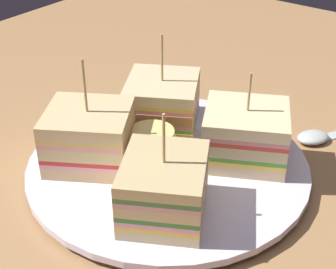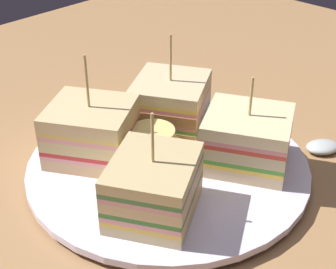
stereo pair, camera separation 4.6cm
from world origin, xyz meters
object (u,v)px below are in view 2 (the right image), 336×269
at_px(sandwich_wedge_0, 92,132).
at_px(sandwich_wedge_2, 246,139).
at_px(chip_pile, 153,150).
at_px(sandwich_wedge_1, 154,187).
at_px(sandwich_wedge_3, 170,103).
at_px(plate, 168,166).

relative_size(sandwich_wedge_0, sandwich_wedge_2, 1.04).
bearing_deg(chip_pile, sandwich_wedge_2, -43.72).
distance_m(sandwich_wedge_1, sandwich_wedge_2, 0.11).
relative_size(sandwich_wedge_1, sandwich_wedge_3, 0.97).
bearing_deg(sandwich_wedge_3, chip_pile, 2.75).
bearing_deg(sandwich_wedge_1, sandwich_wedge_3, 9.54).
bearing_deg(chip_pile, sandwich_wedge_3, 31.85).
height_order(plate, sandwich_wedge_1, sandwich_wedge_1).
distance_m(sandwich_wedge_0, sandwich_wedge_3, 0.09).
height_order(plate, sandwich_wedge_2, sandwich_wedge_2).
bearing_deg(sandwich_wedge_2, sandwich_wedge_3, -29.69).
height_order(sandwich_wedge_0, sandwich_wedge_2, sandwich_wedge_0).
distance_m(sandwich_wedge_3, chip_pile, 0.08).
bearing_deg(sandwich_wedge_3, plate, 12.59).
bearing_deg(plate, sandwich_wedge_3, 41.69).
bearing_deg(sandwich_wedge_3, sandwich_wedge_0, -35.80).
bearing_deg(sandwich_wedge_0, chip_pile, -1.90).
xyz_separation_m(plate, sandwich_wedge_1, (-0.06, -0.04, 0.03)).
bearing_deg(chip_pile, plate, -29.02).
relative_size(sandwich_wedge_0, sandwich_wedge_3, 1.02).
bearing_deg(sandwich_wedge_0, sandwich_wedge_2, 8.32).
xyz_separation_m(plate, sandwich_wedge_2, (0.05, -0.05, 0.03)).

